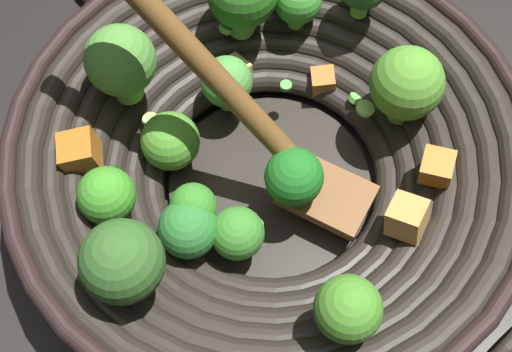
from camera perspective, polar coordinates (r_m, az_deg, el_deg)
ground_plane at (r=0.60m, az=1.11°, el=-0.94°), size 4.00×4.00×0.00m
wok at (r=0.55m, az=0.96°, el=1.76°), size 0.41×0.41×0.24m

